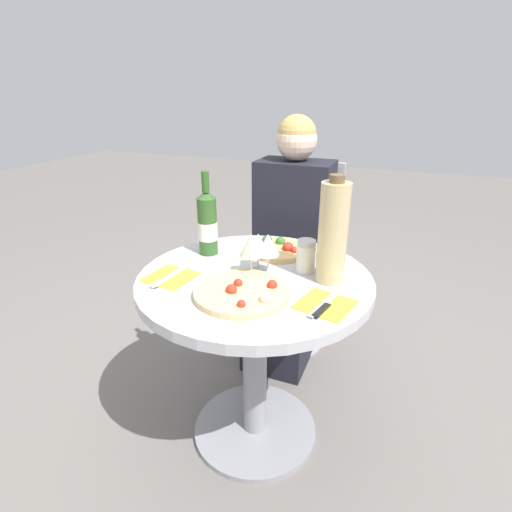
{
  "coord_description": "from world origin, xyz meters",
  "views": [
    {
      "loc": [
        0.46,
        -1.14,
        1.3
      ],
      "look_at": [
        0.03,
        -0.06,
        0.81
      ],
      "focal_mm": 28.0,
      "sensor_mm": 36.0,
      "label": 1
    }
  ],
  "objects_px": {
    "wine_bottle": "(207,223)",
    "tall_carafe": "(333,233)",
    "pizza_large": "(243,292)",
    "seated_diner": "(288,257)",
    "chair_behind_diner": "(296,259)",
    "dining_table": "(255,322)"
  },
  "relations": [
    {
      "from": "chair_behind_diner",
      "to": "wine_bottle",
      "type": "distance_m",
      "value": 0.73
    },
    {
      "from": "chair_behind_diner",
      "to": "seated_diner",
      "type": "height_order",
      "value": "seated_diner"
    },
    {
      "from": "pizza_large",
      "to": "tall_carafe",
      "type": "distance_m",
      "value": 0.34
    },
    {
      "from": "pizza_large",
      "to": "tall_carafe",
      "type": "height_order",
      "value": "tall_carafe"
    },
    {
      "from": "wine_bottle",
      "to": "tall_carafe",
      "type": "bearing_deg",
      "value": -7.34
    },
    {
      "from": "seated_diner",
      "to": "tall_carafe",
      "type": "bearing_deg",
      "value": 120.38
    },
    {
      "from": "chair_behind_diner",
      "to": "pizza_large",
      "type": "bearing_deg",
      "value": 95.09
    },
    {
      "from": "chair_behind_diner",
      "to": "wine_bottle",
      "type": "xyz_separation_m",
      "value": [
        -0.18,
        -0.61,
        0.36
      ]
    },
    {
      "from": "pizza_large",
      "to": "wine_bottle",
      "type": "distance_m",
      "value": 0.39
    },
    {
      "from": "wine_bottle",
      "to": "tall_carafe",
      "type": "distance_m",
      "value": 0.49
    },
    {
      "from": "chair_behind_diner",
      "to": "wine_bottle",
      "type": "relative_size",
      "value": 3.02
    },
    {
      "from": "seated_diner",
      "to": "wine_bottle",
      "type": "distance_m",
      "value": 0.57
    },
    {
      "from": "seated_diner",
      "to": "wine_bottle",
      "type": "relative_size",
      "value": 3.75
    },
    {
      "from": "pizza_large",
      "to": "chair_behind_diner",
      "type": "bearing_deg",
      "value": 95.09
    },
    {
      "from": "tall_carafe",
      "to": "chair_behind_diner",
      "type": "bearing_deg",
      "value": 114.43
    },
    {
      "from": "seated_diner",
      "to": "pizza_large",
      "type": "relative_size",
      "value": 3.99
    },
    {
      "from": "seated_diner",
      "to": "chair_behind_diner",
      "type": "bearing_deg",
      "value": -90.0
    },
    {
      "from": "chair_behind_diner",
      "to": "seated_diner",
      "type": "xyz_separation_m",
      "value": [
        -0.0,
        -0.15,
        0.07
      ]
    },
    {
      "from": "wine_bottle",
      "to": "tall_carafe",
      "type": "xyz_separation_m",
      "value": [
        0.49,
        -0.06,
        0.05
      ]
    },
    {
      "from": "dining_table",
      "to": "wine_bottle",
      "type": "distance_m",
      "value": 0.41
    },
    {
      "from": "dining_table",
      "to": "tall_carafe",
      "type": "xyz_separation_m",
      "value": [
        0.24,
        0.06,
        0.35
      ]
    },
    {
      "from": "wine_bottle",
      "to": "seated_diner",
      "type": "bearing_deg",
      "value": 68.25
    }
  ]
}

